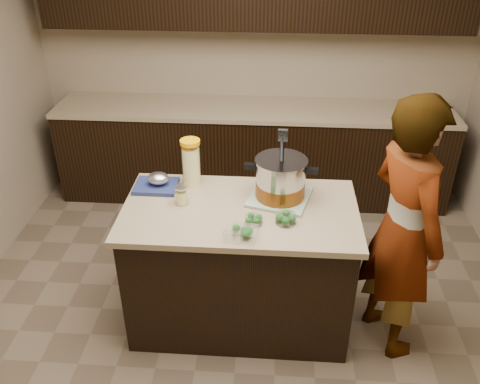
{
  "coord_description": "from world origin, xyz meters",
  "views": [
    {
      "loc": [
        0.19,
        -2.63,
        2.6
      ],
      "look_at": [
        0.0,
        0.0,
        1.02
      ],
      "focal_mm": 38.0,
      "sensor_mm": 36.0,
      "label": 1
    }
  ],
  "objects_px": {
    "island": "(240,265)",
    "stock_pot": "(280,181)",
    "lemonade_pitcher": "(191,164)",
    "person": "(403,230)"
  },
  "relations": [
    {
      "from": "island",
      "to": "stock_pot",
      "type": "height_order",
      "value": "stock_pot"
    },
    {
      "from": "island",
      "to": "stock_pot",
      "type": "xyz_separation_m",
      "value": [
        0.24,
        0.14,
        0.58
      ]
    },
    {
      "from": "island",
      "to": "lemonade_pitcher",
      "type": "relative_size",
      "value": 4.65
    },
    {
      "from": "lemonade_pitcher",
      "to": "stock_pot",
      "type": "bearing_deg",
      "value": -14.36
    },
    {
      "from": "stock_pot",
      "to": "lemonade_pitcher",
      "type": "relative_size",
      "value": 1.48
    },
    {
      "from": "stock_pot",
      "to": "person",
      "type": "xyz_separation_m",
      "value": [
        0.74,
        -0.24,
        -0.17
      ]
    },
    {
      "from": "person",
      "to": "lemonade_pitcher",
      "type": "bearing_deg",
      "value": 50.46
    },
    {
      "from": "stock_pot",
      "to": "lemonade_pitcher",
      "type": "height_order",
      "value": "stock_pot"
    },
    {
      "from": "stock_pot",
      "to": "person",
      "type": "relative_size",
      "value": 0.27
    },
    {
      "from": "stock_pot",
      "to": "lemonade_pitcher",
      "type": "bearing_deg",
      "value": 170.43
    }
  ]
}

